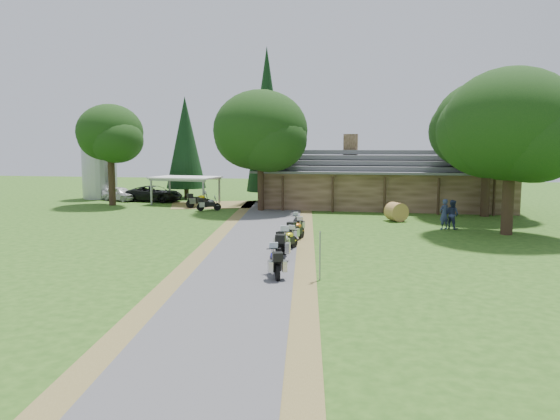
% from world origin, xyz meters
% --- Properties ---
extents(ground, '(120.00, 120.00, 0.00)m').
position_xyz_m(ground, '(0.00, 0.00, 0.00)').
color(ground, '#264C15').
rests_on(ground, ground).
extents(driveway, '(51.95, 51.95, 0.00)m').
position_xyz_m(driveway, '(-0.50, 4.00, 0.00)').
color(driveway, '#414143').
rests_on(driveway, ground).
extents(lodge, '(21.40, 9.40, 4.90)m').
position_xyz_m(lodge, '(6.00, 24.00, 2.45)').
color(lodge, brown).
rests_on(lodge, ground).
extents(silo, '(3.63, 3.63, 6.74)m').
position_xyz_m(silo, '(-21.68, 26.37, 3.37)').
color(silo, gray).
rests_on(silo, ground).
extents(carport, '(6.09, 4.47, 2.45)m').
position_xyz_m(carport, '(-11.47, 22.98, 1.22)').
color(carport, white).
rests_on(carport, ground).
extents(car_white_sedan, '(4.08, 5.55, 1.71)m').
position_xyz_m(car_white_sedan, '(-18.60, 24.48, 0.85)').
color(car_white_sedan, silver).
rests_on(car_white_sedan, ground).
extents(car_dark_suv, '(3.32, 6.08, 2.21)m').
position_xyz_m(car_dark_suv, '(-15.15, 24.56, 1.11)').
color(car_dark_suv, black).
rests_on(car_dark_suv, ground).
extents(motorcycle_row_a, '(1.17, 1.97, 1.28)m').
position_xyz_m(motorcycle_row_a, '(1.72, -2.10, 0.64)').
color(motorcycle_row_a, '#1E1891').
rests_on(motorcycle_row_a, ground).
extents(motorcycle_row_b, '(0.78, 2.12, 1.43)m').
position_xyz_m(motorcycle_row_b, '(1.39, 1.40, 0.72)').
color(motorcycle_row_b, '#A3A5AA').
rests_on(motorcycle_row_b, ground).
extents(motorcycle_row_c, '(1.07, 1.87, 1.22)m').
position_xyz_m(motorcycle_row_c, '(1.28, 3.22, 0.61)').
color(motorcycle_row_c, yellow).
rests_on(motorcycle_row_c, ground).
extents(motorcycle_row_d, '(1.00, 1.97, 1.28)m').
position_xyz_m(motorcycle_row_d, '(1.25, 6.17, 0.64)').
color(motorcycle_row_d, orange).
rests_on(motorcycle_row_d, ground).
extents(motorcycle_row_e, '(1.10, 1.76, 1.14)m').
position_xyz_m(motorcycle_row_e, '(0.80, 9.23, 0.57)').
color(motorcycle_row_e, black).
rests_on(motorcycle_row_e, ground).
extents(motorcycle_carport_a, '(1.96, 1.80, 1.38)m').
position_xyz_m(motorcycle_carport_a, '(-9.37, 20.51, 0.69)').
color(motorcycle_carport_a, yellow).
rests_on(motorcycle_carport_a, ground).
extents(motorcycle_carport_b, '(1.80, 1.31, 1.19)m').
position_xyz_m(motorcycle_carport_b, '(-7.86, 18.52, 0.59)').
color(motorcycle_carport_b, gray).
rests_on(motorcycle_carport_b, ground).
extents(person_a, '(0.78, 0.76, 2.24)m').
position_xyz_m(person_a, '(9.67, 12.02, 1.12)').
color(person_a, navy).
rests_on(person_a, ground).
extents(person_b, '(0.75, 0.73, 2.16)m').
position_xyz_m(person_b, '(10.19, 12.28, 1.08)').
color(person_b, navy).
rests_on(person_b, ground).
extents(hay_bale, '(1.71, 1.66, 1.30)m').
position_xyz_m(hay_bale, '(6.81, 15.27, 0.65)').
color(hay_bale, '#A6793D').
rests_on(hay_bale, ground).
extents(sign_post, '(0.35, 0.06, 1.95)m').
position_xyz_m(sign_post, '(3.55, -2.37, 0.97)').
color(sign_post, gray).
rests_on(sign_post, ground).
extents(oak_lodge_left, '(7.50, 7.50, 10.34)m').
position_xyz_m(oak_lodge_left, '(-3.76, 19.36, 5.17)').
color(oak_lodge_left, black).
rests_on(oak_lodge_left, ground).
extents(oak_lodge_right, '(7.80, 7.80, 10.80)m').
position_xyz_m(oak_lodge_right, '(13.29, 19.07, 5.40)').
color(oak_lodge_right, black).
rests_on(oak_lodge_right, ground).
extents(oak_driveway, '(7.71, 7.71, 10.42)m').
position_xyz_m(oak_driveway, '(13.10, 10.64, 5.21)').
color(oak_driveway, black).
rests_on(oak_driveway, ground).
extents(oak_silo, '(5.68, 5.68, 10.26)m').
position_xyz_m(oak_silo, '(-17.47, 20.84, 5.13)').
color(oak_silo, black).
rests_on(oak_silo, ground).
extents(cedar_near, '(3.81, 3.81, 14.15)m').
position_xyz_m(cedar_near, '(-4.74, 26.26, 7.07)').
color(cedar_near, black).
rests_on(cedar_near, ground).
extents(cedar_far, '(3.87, 3.87, 9.98)m').
position_xyz_m(cedar_far, '(-13.37, 28.19, 4.99)').
color(cedar_far, black).
rests_on(cedar_far, ground).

